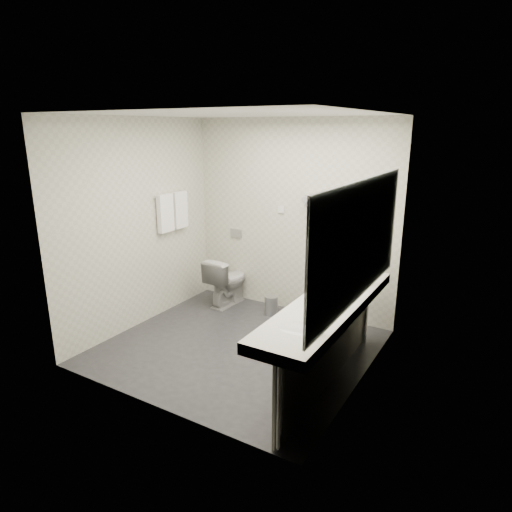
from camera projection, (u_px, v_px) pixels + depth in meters
The scene contains 31 objects.
floor at pixel (238, 347), 5.00m from camera, with size 2.80×2.80×0.00m, color #27282C.
ceiling at pixel (235, 114), 4.31m from camera, with size 2.80×2.80×0.00m, color silver.
wall_back at pixel (292, 218), 5.73m from camera, with size 2.80×2.80×0.00m, color beige.
wall_front at pixel (148, 273), 3.58m from camera, with size 2.80×2.80×0.00m, color beige.
wall_left at pixel (139, 225), 5.34m from camera, with size 2.60×2.60×0.00m, color beige.
wall_right at pixel (368, 258), 3.97m from camera, with size 2.60×2.60×0.00m, color beige.
vanity_counter at pixel (328, 307), 4.06m from camera, with size 0.55×2.20×0.10m, color silver.
vanity_panel at pixel (329, 349), 4.17m from camera, with size 0.03×2.15×0.75m, color gray.
vanity_post_near at pixel (280, 408), 3.29m from camera, with size 0.06×0.06×0.75m, color silver.
vanity_post_far at pixel (366, 312), 5.01m from camera, with size 0.06×0.06×0.75m, color silver.
mirror at pixel (360, 241), 3.75m from camera, with size 0.02×2.20×1.05m, color #B2BCC6.
basin_near at pixel (297, 330), 3.51m from camera, with size 0.40×0.31×0.05m, color silver.
basin_far at pixel (352, 282), 4.59m from camera, with size 0.40×0.31×0.05m, color silver.
faucet_near at pixel (321, 325), 3.39m from camera, with size 0.04×0.04×0.15m, color silver.
faucet_far at pixel (371, 277), 4.47m from camera, with size 0.04×0.04×0.15m, color silver.
soap_bottle_a at pixel (333, 297), 4.02m from camera, with size 0.04×0.04×0.10m, color silver.
soap_bottle_b at pixel (343, 296), 4.06m from camera, with size 0.07×0.07×0.09m, color silver.
soap_bottle_c at pixel (344, 299), 3.92m from camera, with size 0.05×0.05×0.13m, color silver.
glass_left at pixel (345, 291), 4.13m from camera, with size 0.07×0.07×0.12m, color silver.
toilet at pixel (227, 281), 6.13m from camera, with size 0.38×0.67×0.68m, color silver.
flush_plate at pixel (236, 233), 6.21m from camera, with size 0.18×0.02×0.12m, color #B2B5BA.
pedal_bin at pixel (271, 306), 5.83m from camera, with size 0.18×0.18×0.25m, color #B2B5BA.
bin_lid at pixel (272, 297), 5.79m from camera, with size 0.18×0.18×0.01m, color #B2B5BA.
towel_rail at pixel (171, 194), 5.69m from camera, with size 0.02×0.02×0.62m, color silver.
towel_near at pixel (165, 213), 5.63m from camera, with size 0.07×0.24×0.48m, color white.
towel_far at pixel (180, 210), 5.86m from camera, with size 0.07×0.24×0.48m, color white.
dryer_cradle at pixel (309, 201), 5.51m from camera, with size 0.10×0.04×0.14m, color gray.
dryer_barrel at pixel (307, 199), 5.44m from camera, with size 0.08×0.08×0.14m, color gray.
dryer_cord at pixel (308, 221), 5.57m from camera, with size 0.02×0.02×0.35m, color black.
switch_plate_a at pixel (281, 210), 5.76m from camera, with size 0.09×0.02×0.09m, color silver.
switch_plate_b at pixel (332, 215), 5.42m from camera, with size 0.09×0.02×0.09m, color silver.
Camera 1 is at (2.49, -3.78, 2.37)m, focal length 31.22 mm.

